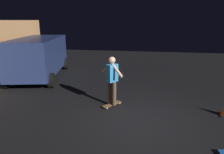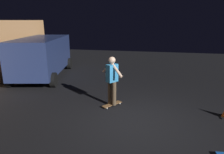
# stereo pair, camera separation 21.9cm
# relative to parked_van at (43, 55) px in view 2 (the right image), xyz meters

# --- Properties ---
(ground_plane) EXTENTS (28.00, 28.00, 0.00)m
(ground_plane) POSITION_rel_parked_van_xyz_m (-4.11, -5.24, -1.16)
(ground_plane) COLOR black
(parked_van) EXTENTS (4.89, 2.99, 2.03)m
(parked_van) POSITION_rel_parked_van_xyz_m (0.00, 0.00, 0.00)
(parked_van) COLOR navy
(parked_van) RESTS_ON ground_plane
(skateboard_ridden) EXTENTS (0.74, 0.63, 0.07)m
(skateboard_ridden) POSITION_rel_parked_van_xyz_m (-3.03, -4.29, -1.11)
(skateboard_ridden) COLOR olive
(skateboard_ridden) RESTS_ON ground_plane
(skater) EXTENTS (0.67, 0.84, 1.67)m
(skater) POSITION_rel_parked_van_xyz_m (-3.03, -4.29, -0.12)
(skater) COLOR brown
(skater) RESTS_ON skateboard_ridden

